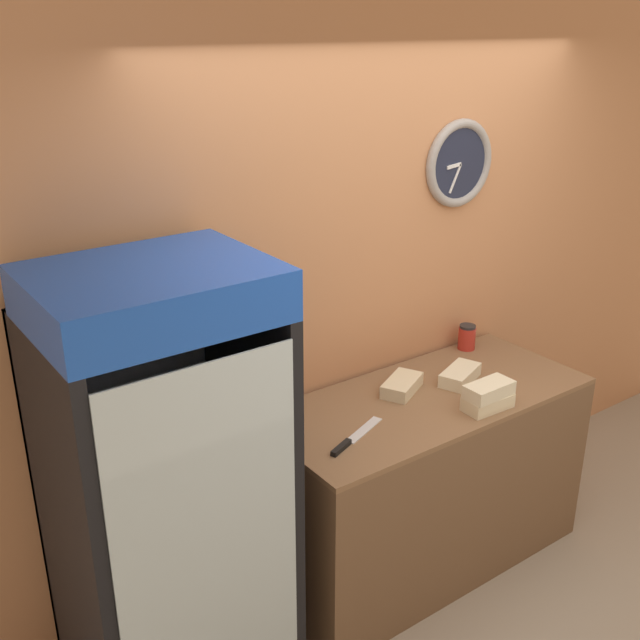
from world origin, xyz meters
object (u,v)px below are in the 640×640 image
object	(u,v)px
sandwich_stack_bottom	(488,402)
condiment_jar	(467,337)
beverage_cooler	(159,470)
chefs_knife	(350,441)
sandwich_stack_middle	(489,390)
sandwich_flat_right	(402,385)
sandwich_flat_left	(460,375)

from	to	relation	value
sandwich_stack_bottom	condiment_jar	distance (m)	0.68
beverage_cooler	chefs_knife	xyz separation A→B (m)	(0.79, -0.16, -0.07)
beverage_cooler	sandwich_stack_bottom	size ratio (longest dim) A/B	7.66
sandwich_stack_middle	sandwich_flat_right	world-z (taller)	sandwich_stack_middle
sandwich_stack_bottom	sandwich_flat_left	xyz separation A→B (m)	(0.10, 0.27, 0.00)
sandwich_stack_middle	chefs_knife	xyz separation A→B (m)	(-0.69, 0.14, -0.09)
sandwich_stack_middle	condiment_jar	bearing A→B (deg)	52.14
sandwich_stack_middle	condiment_jar	world-z (taller)	condiment_jar
sandwich_stack_bottom	chefs_knife	world-z (taller)	sandwich_stack_bottom
sandwich_flat_left	chefs_knife	bearing A→B (deg)	-170.05
sandwich_stack_bottom	sandwich_flat_right	xyz separation A→B (m)	(-0.20, 0.36, -0.00)
sandwich_stack_bottom	chefs_knife	xyz separation A→B (m)	(-0.69, 0.14, -0.02)
beverage_cooler	sandwich_stack_middle	distance (m)	1.51
sandwich_flat_right	chefs_knife	size ratio (longest dim) A/B	0.75
chefs_knife	condiment_jar	size ratio (longest dim) A/B	2.70
chefs_knife	condiment_jar	bearing A→B (deg)	19.80
sandwich_stack_middle	sandwich_flat_left	bearing A→B (deg)	69.73
sandwich_flat_right	chefs_knife	distance (m)	0.54
beverage_cooler	sandwich_flat_right	bearing A→B (deg)	2.85
sandwich_flat_left	chefs_knife	size ratio (longest dim) A/B	0.75
sandwich_stack_middle	condiment_jar	size ratio (longest dim) A/B	1.72
sandwich_stack_middle	chefs_knife	world-z (taller)	sandwich_stack_middle
sandwich_flat_right	sandwich_stack_middle	bearing A→B (deg)	-60.47
chefs_knife	sandwich_stack_middle	bearing A→B (deg)	-11.06
sandwich_flat_left	condiment_jar	size ratio (longest dim) A/B	2.03
sandwich_stack_middle	condiment_jar	xyz separation A→B (m)	(0.42, 0.53, -0.03)
sandwich_flat_left	sandwich_flat_right	size ratio (longest dim) A/B	1.00
sandwich_stack_bottom	chefs_knife	distance (m)	0.71
beverage_cooler	chefs_knife	world-z (taller)	beverage_cooler
sandwich_flat_left	sandwich_flat_right	bearing A→B (deg)	164.45
condiment_jar	chefs_knife	bearing A→B (deg)	-160.20
beverage_cooler	sandwich_flat_right	world-z (taller)	beverage_cooler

